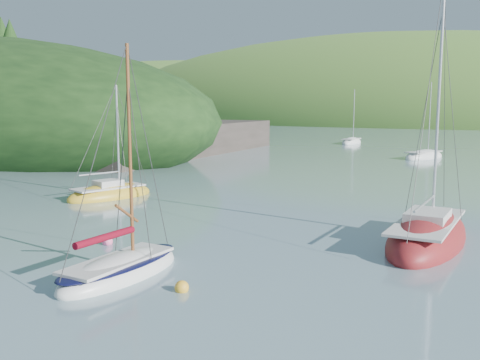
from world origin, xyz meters
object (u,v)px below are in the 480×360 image
Objects in this scene: daysailer_white at (120,270)px; distant_sloop_c at (352,143)px; distant_sloop_a at (424,157)px; sloop_red at (427,238)px; sailboat_yellow at (110,195)px.

daysailer_white is 64.46m from distant_sloop_c.
distant_sloop_a is 1.02× the size of distant_sloop_c.
daysailer_white is 12.62m from sloop_red.
distant_sloop_c is (-15.13, 15.82, -0.00)m from distant_sloop_a.
sloop_red is 57.52m from distant_sloop_c.
sloop_red reaches higher than daysailer_white.
sailboat_yellow is at bearing 134.71° from daysailer_white.
distant_sloop_a reaches higher than daysailer_white.
sloop_red is at bearing -69.36° from distant_sloop_c.
distant_sloop_c reaches higher than daysailer_white.
sailboat_yellow is 0.88× the size of distant_sloop_c.
distant_sloop_c is at bearing 148.80° from distant_sloop_a.
distant_sloop_c reaches higher than sailboat_yellow.
sailboat_yellow is at bearing -88.92° from distant_sloop_c.
distant_sloop_a is at bearing 85.84° from sailboat_yellow.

